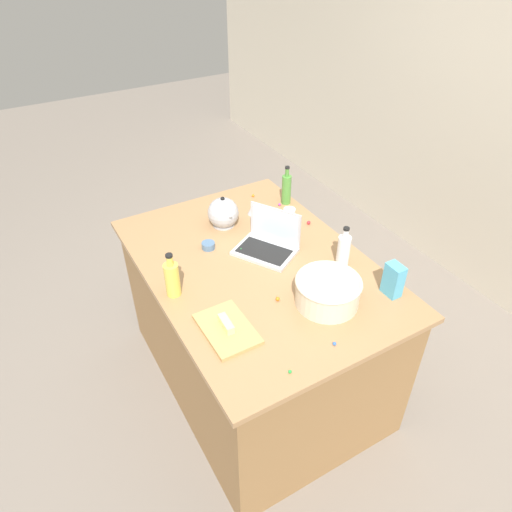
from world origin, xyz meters
TOP-DOWN VIEW (x-y plane):
  - ground_plane at (0.00, 0.00)m, footprint 12.00×12.00m
  - island_counter at (0.00, 0.00)m, footprint 1.55×1.09m
  - laptop at (-0.08, 0.12)m, footprint 0.38×0.35m
  - mixing_bowl_large at (0.42, 0.14)m, footprint 0.31×0.31m
  - bottle_olive at (-0.45, 0.47)m, footprint 0.06×0.06m
  - bottle_vinegar at (0.22, 0.39)m, footprint 0.07×0.07m
  - bottle_oil at (0.01, -0.46)m, footprint 0.07×0.07m
  - kettle at (-0.42, 0.02)m, footprint 0.21×0.18m
  - cutting_board at (0.35, -0.35)m, footprint 0.30×0.20m
  - butter_stick_left at (0.34, -0.35)m, footprint 0.11×0.04m
  - ramekin_small at (-0.32, 0.42)m, footprint 0.07×0.07m
  - ramekin_medium at (-0.25, -0.16)m, footprint 0.07×0.07m
  - kitchen_timer at (-0.43, 0.23)m, footprint 0.07×0.07m
  - candy_bag at (0.53, 0.45)m, footprint 0.09×0.06m
  - candy_0 at (0.68, -0.24)m, footprint 0.01×0.01m
  - candy_1 at (0.66, 0.01)m, footprint 0.02×0.02m
  - candy_2 at (0.30, -0.05)m, footprint 0.02×0.02m
  - candy_3 at (-0.61, 0.33)m, footprint 0.02×0.02m
  - candy_4 at (-0.13, -0.02)m, footprint 0.02×0.02m
  - candy_5 at (-0.17, 0.46)m, footprint 0.02×0.02m
  - candy_6 at (-0.44, 0.42)m, footprint 0.02×0.02m

SIDE VIEW (x-z plane):
  - ground_plane at x=0.00m, z-range 0.00..0.00m
  - island_counter at x=0.00m, z-range 0.00..0.90m
  - candy_0 at x=0.68m, z-range 0.90..0.91m
  - candy_1 at x=0.66m, z-range 0.90..0.92m
  - candy_6 at x=-0.44m, z-range 0.90..0.92m
  - candy_3 at x=-0.61m, z-range 0.90..0.92m
  - cutting_board at x=0.35m, z-range 0.90..0.92m
  - candy_2 at x=0.30m, z-range 0.90..0.92m
  - candy_4 at x=-0.13m, z-range 0.90..0.92m
  - candy_5 at x=-0.17m, z-range 0.90..0.92m
  - ramekin_small at x=-0.32m, z-range 0.90..0.94m
  - ramekin_medium at x=-0.25m, z-range 0.90..0.94m
  - kitchen_timer at x=-0.43m, z-range 0.90..0.97m
  - butter_stick_left at x=0.34m, z-range 0.92..0.95m
  - laptop at x=-0.08m, z-range 0.84..1.06m
  - mixing_bowl_large at x=0.42m, z-range 0.90..1.04m
  - kettle at x=-0.42m, z-range 0.88..1.08m
  - candy_bag at x=0.53m, z-range 0.90..1.07m
  - bottle_vinegar at x=0.22m, z-range 0.88..1.10m
  - bottle_oil at x=0.01m, z-range 0.88..1.11m
  - bottle_olive at x=-0.45m, z-range 0.88..1.12m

